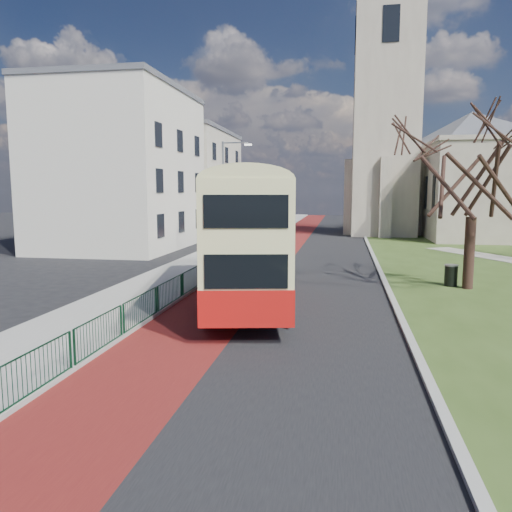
% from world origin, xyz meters
% --- Properties ---
extents(ground, '(160.00, 160.00, 0.00)m').
position_xyz_m(ground, '(0.00, 0.00, 0.00)').
color(ground, black).
rests_on(ground, ground).
extents(road_carriageway, '(9.00, 120.00, 0.01)m').
position_xyz_m(road_carriageway, '(1.50, 20.00, 0.01)').
color(road_carriageway, black).
rests_on(road_carriageway, ground).
extents(bus_lane, '(3.40, 120.00, 0.01)m').
position_xyz_m(bus_lane, '(-1.20, 20.00, 0.01)').
color(bus_lane, '#591414').
rests_on(bus_lane, ground).
extents(pavement_west, '(4.00, 120.00, 0.12)m').
position_xyz_m(pavement_west, '(-5.00, 20.00, 0.06)').
color(pavement_west, gray).
rests_on(pavement_west, ground).
extents(kerb_west, '(0.25, 120.00, 0.13)m').
position_xyz_m(kerb_west, '(-3.00, 20.00, 0.07)').
color(kerb_west, '#999993').
rests_on(kerb_west, ground).
extents(kerb_east, '(0.25, 80.00, 0.13)m').
position_xyz_m(kerb_east, '(6.10, 22.00, 0.07)').
color(kerb_east, '#999993').
rests_on(kerb_east, ground).
extents(pedestrian_railing, '(0.07, 24.00, 1.12)m').
position_xyz_m(pedestrian_railing, '(-2.95, 4.00, 0.55)').
color(pedestrian_railing, '#0C351E').
rests_on(pedestrian_railing, ground).
extents(gothic_church, '(16.38, 18.00, 40.00)m').
position_xyz_m(gothic_church, '(12.56, 38.00, 13.13)').
color(gothic_church, gray).
rests_on(gothic_church, ground).
extents(street_block_near, '(10.30, 14.30, 13.00)m').
position_xyz_m(street_block_near, '(-14.00, 22.00, 6.51)').
color(street_block_near, silver).
rests_on(street_block_near, ground).
extents(street_block_far, '(10.30, 16.30, 11.50)m').
position_xyz_m(street_block_far, '(-14.00, 38.00, 5.76)').
color(street_block_far, '#B4AC98').
rests_on(street_block_far, ground).
extents(streetlamp, '(2.13, 0.18, 8.00)m').
position_xyz_m(streetlamp, '(-4.35, 18.00, 4.59)').
color(streetlamp, gray).
rests_on(streetlamp, pavement_west).
extents(bus, '(5.37, 12.97, 5.29)m').
position_xyz_m(bus, '(-0.11, 3.89, 3.02)').
color(bus, '#AD130F').
rests_on(bus, ground).
extents(winter_tree_near, '(7.41, 7.41, 8.86)m').
position_xyz_m(winter_tree_near, '(9.88, 8.28, 6.17)').
color(winter_tree_near, '#311E18').
rests_on(winter_tree_near, grass_green).
extents(litter_bin, '(0.85, 0.85, 1.06)m').
position_xyz_m(litter_bin, '(9.22, 8.85, 0.57)').
color(litter_bin, black).
rests_on(litter_bin, grass_green).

